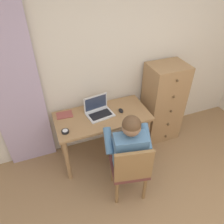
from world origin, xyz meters
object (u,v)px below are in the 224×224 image
(dresser, at_px, (163,103))
(person_seated, at_px, (127,146))
(laptop, at_px, (99,110))
(desk_clock, at_px, (65,131))
(notebook_pad, at_px, (65,115))
(computer_mouse, at_px, (121,111))
(chair, at_px, (130,169))
(desk, at_px, (103,122))

(dresser, height_order, person_seated, dresser)
(laptop, distance_m, desk_clock, 0.54)
(laptop, xyz_separation_m, notebook_pad, (-0.44, 0.13, -0.05))
(desk_clock, bearing_deg, computer_mouse, 10.44)
(computer_mouse, height_order, notebook_pad, computer_mouse)
(dresser, height_order, notebook_pad, dresser)
(chair, bearing_deg, laptop, 97.53)
(computer_mouse, xyz_separation_m, notebook_pad, (-0.73, 0.19, -0.01))
(dresser, bearing_deg, desk, -174.09)
(laptop, xyz_separation_m, desk_clock, (-0.49, -0.21, -0.04))
(person_seated, bearing_deg, laptop, 102.51)
(person_seated, distance_m, desk_clock, 0.76)
(computer_mouse, height_order, desk_clock, computer_mouse)
(desk, distance_m, person_seated, 0.59)
(desk, bearing_deg, dresser, 5.91)
(desk, xyz_separation_m, person_seated, (0.11, -0.58, 0.04))
(dresser, distance_m, notebook_pad, 1.49)
(chair, xyz_separation_m, notebook_pad, (-0.55, 0.94, 0.26))
(person_seated, bearing_deg, dresser, 36.94)
(computer_mouse, xyz_separation_m, desk_clock, (-0.79, -0.15, -0.00))
(chair, relative_size, notebook_pad, 4.22)
(laptop, distance_m, computer_mouse, 0.31)
(chair, distance_m, notebook_pad, 1.12)
(chair, bearing_deg, person_seated, 79.64)
(person_seated, relative_size, computer_mouse, 12.04)
(dresser, height_order, chair, dresser)
(chair, bearing_deg, dresser, 42.53)
(person_seated, bearing_deg, computer_mouse, 74.58)
(desk, height_order, person_seated, person_seated)
(desk_clock, distance_m, notebook_pad, 0.34)
(desk, bearing_deg, computer_mouse, -2.21)
(chair, bearing_deg, desk, 95.73)
(person_seated, relative_size, desk_clock, 13.37)
(person_seated, xyz_separation_m, laptop, (-0.14, 0.63, 0.12))
(laptop, relative_size, computer_mouse, 3.75)
(desk, relative_size, chair, 1.41)
(desk, relative_size, laptop, 3.34)
(desk, relative_size, desk_clock, 13.92)
(laptop, height_order, desk_clock, laptop)
(person_seated, distance_m, notebook_pad, 0.96)
(desk_clock, xyz_separation_m, notebook_pad, (0.06, 0.34, -0.01))
(laptop, bearing_deg, desk_clock, -156.81)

